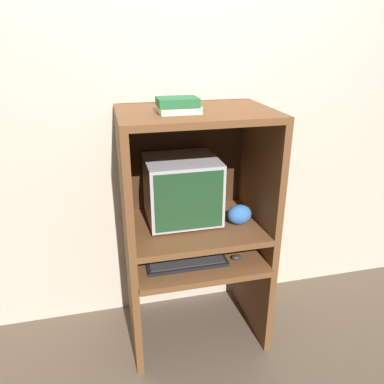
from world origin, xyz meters
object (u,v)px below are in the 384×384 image
Objects in this scene: keyboard at (187,263)px; book_stack at (178,105)px; mouse at (236,257)px; crt_monitor at (182,189)px; snack_bag at (239,214)px.

book_stack is at bearing 102.76° from keyboard.
keyboard is at bearing 178.08° from mouse.
crt_monitor is 2.86× the size of snack_bag.
mouse is 0.94m from book_stack.
mouse is at bearing -17.29° from book_stack.
crt_monitor reaches higher than mouse.
snack_bag is (0.32, -0.12, -0.14)m from crt_monitor.
keyboard is 2.16× the size of book_stack.
mouse is 0.28× the size of book_stack.
snack_bag is at bearing -20.69° from crt_monitor.
snack_bag is (0.34, 0.10, 0.23)m from keyboard.
book_stack is at bearing 162.71° from mouse.
keyboard is at bearing -77.24° from book_stack.
crt_monitor is 0.43m from keyboard.
keyboard is at bearing -164.14° from snack_bag.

